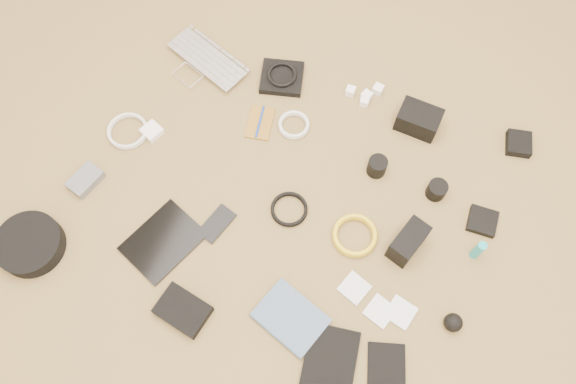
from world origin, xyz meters
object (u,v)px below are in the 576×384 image
at_px(headphone_case, 30,244).
at_px(paperback, 274,337).
at_px(phone, 217,224).
at_px(dslr_camera, 419,120).
at_px(laptop, 199,67).
at_px(tablet, 163,241).

height_order(headphone_case, paperback, headphone_case).
bearing_deg(paperback, phone, 67.77).
bearing_deg(headphone_case, dslr_camera, 42.58).
distance_m(laptop, paperback, 1.00).
bearing_deg(tablet, dslr_camera, 69.49).
bearing_deg(phone, dslr_camera, 66.07).
distance_m(dslr_camera, phone, 0.76).
relative_size(tablet, headphone_case, 1.12).
bearing_deg(dslr_camera, phone, -126.82).
distance_m(laptop, dslr_camera, 0.80).
height_order(phone, paperback, paperback).
bearing_deg(phone, tablet, -122.62).
relative_size(headphone_case, paperback, 1.04).
xyz_separation_m(tablet, phone, (0.13, 0.12, -0.00)).
relative_size(phone, paperback, 0.63).
bearing_deg(tablet, laptop, 126.34).
bearing_deg(headphone_case, tablet, 25.49).
bearing_deg(phone, headphone_case, -134.74).
bearing_deg(paperback, dslr_camera, 6.16).
bearing_deg(laptop, dslr_camera, 24.74).
distance_m(phone, paperback, 0.40).
distance_m(dslr_camera, headphone_case, 1.32).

